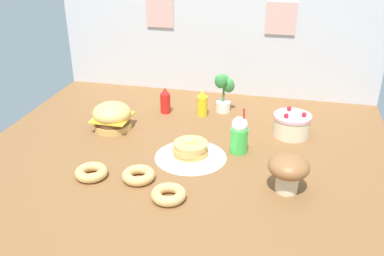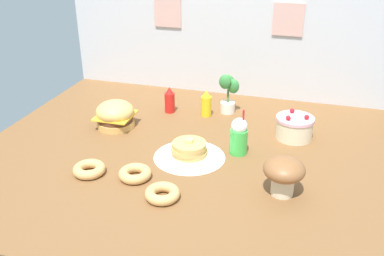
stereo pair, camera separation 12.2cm
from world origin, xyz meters
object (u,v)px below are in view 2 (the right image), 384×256
Objects in this scene: burger at (115,115)px; layer_cake at (294,127)px; pancake_stack at (189,151)px; cream_soda_cup at (239,136)px; mushroom_stool at (284,173)px; donut_chocolate at (135,173)px; donut_pink_glaze at (89,169)px; donut_vanilla at (162,193)px; ketchup_bottle at (170,100)px; potted_plant at (228,92)px; mustard_bottle at (206,104)px.

burger is 1.06m from layer_cake.
pancake_stack is at bearing -143.02° from layer_cake.
burger is 0.88× the size of cream_soda_cup.
cream_soda_cup reaches higher than layer_cake.
pancake_stack is at bearing 158.07° from mushroom_stool.
donut_chocolate is (-0.43, -0.39, -0.08)m from cream_soda_cup.
mushroom_stool is (-0.01, -0.59, 0.05)m from layer_cake.
donut_chocolate is (0.23, 0.03, 0.00)m from donut_pink_glaze.
burger is 1.43× the size of donut_vanilla.
layer_cake is at bearing 44.48° from cream_soda_cup.
donut_pink_glaze and donut_vanilla have the same top height.
burger is 1.13m from mushroom_stool.
ketchup_bottle is at bearing 80.76° from donut_pink_glaze.
burger is 0.82m from donut_vanilla.
mushroom_stool is (0.51, 0.19, 0.09)m from donut_vanilla.
layer_cake is at bearing 42.77° from donut_chocolate.
donut_pink_glaze is (-0.67, -0.41, -0.08)m from cream_soda_cup.
potted_plant is at bearing 117.12° from mushroom_stool.
burger is at bearing 156.00° from pancake_stack.
potted_plant reaches higher than cream_soda_cup.
potted_plant reaches higher than burger.
layer_cake is (0.51, 0.39, 0.03)m from pancake_stack.
mushroom_stool is (0.93, 0.09, 0.09)m from donut_pink_glaze.
ketchup_bottle is (0.24, 0.30, 0.00)m from burger.
burger reaches higher than donut_chocolate.
donut_pink_glaze is 1.00× the size of donut_chocolate.
cream_soda_cup reaches higher than mushroom_stool.
mushroom_stool is at bearing -21.93° from pancake_stack.
donut_vanilla is at bearing -87.53° from mustard_bottle.
burger is 0.54m from donut_pink_glaze.
layer_cake reaches higher than pancake_stack.
pancake_stack is 0.52m from donut_pink_glaze.
donut_chocolate is at bearing -138.35° from cream_soda_cup.
donut_pink_glaze is at bearing -145.51° from pancake_stack.
donut_pink_glaze is at bearing -99.24° from ketchup_bottle.
mushroom_stool is (0.43, -0.85, -0.03)m from potted_plant.
cream_soda_cup is (0.53, -0.42, 0.02)m from ketchup_bottle.
donut_chocolate is (0.10, -0.81, -0.05)m from ketchup_bottle.
layer_cake is 0.82m from ketchup_bottle.
donut_chocolate is 0.71m from mushroom_stool.
cream_soda_cup is (0.24, 0.12, 0.06)m from pancake_stack.
pancake_stack is at bearing 54.03° from donut_chocolate.
cream_soda_cup reaches higher than donut_pink_glaze.
donut_vanilla is at bearing -123.89° from layer_cake.
burger is 0.78m from cream_soda_cup.
donut_pink_glaze is at bearing -173.67° from donut_chocolate.
donut_pink_glaze is (-0.94, -0.68, -0.04)m from layer_cake.
potted_plant reaches higher than donut_chocolate.
potted_plant is at bearing 83.66° from pancake_stack.
layer_cake is 0.38m from cream_soda_cup.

